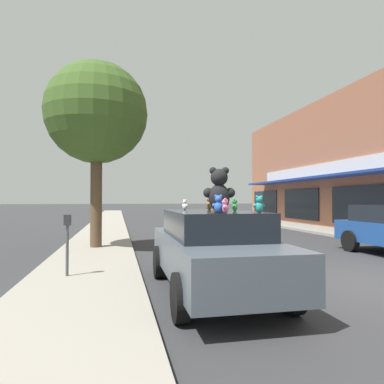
# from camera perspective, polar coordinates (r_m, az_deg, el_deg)

# --- Properties ---
(ground_plane) EXTENTS (260.00, 260.00, 0.00)m
(ground_plane) POSITION_cam_1_polar(r_m,az_deg,el_deg) (7.99, 27.90, -13.46)
(ground_plane) COLOR #333335
(sidewalk_near) EXTENTS (2.34, 90.00, 0.12)m
(sidewalk_near) POSITION_cam_1_polar(r_m,az_deg,el_deg) (6.23, -18.83, -16.52)
(sidewalk_near) COLOR gray
(sidewalk_near) RESTS_ON ground_plane
(plush_art_car) EXTENTS (1.92, 4.49, 1.49)m
(plush_art_car) POSITION_cam_1_polar(r_m,az_deg,el_deg) (6.38, 3.45, -9.41)
(plush_art_car) COLOR #4C5660
(plush_art_car) RESTS_ON ground_plane
(teddy_bear_giant) EXTENTS (0.62, 0.41, 0.81)m
(teddy_bear_giant) POSITION_cam_1_polar(r_m,az_deg,el_deg) (6.29, 4.55, 0.35)
(teddy_bear_giant) COLOR black
(teddy_bear_giant) RESTS_ON plush_art_car
(teddy_bear_pink) EXTENTS (0.13, 0.18, 0.24)m
(teddy_bear_pink) POSITION_cam_1_polar(r_m,az_deg,el_deg) (5.31, 5.56, -2.33)
(teddy_bear_pink) COLOR pink
(teddy_bear_pink) RESTS_ON plush_art_car
(teddy_bear_teal) EXTENTS (0.21, 0.13, 0.28)m
(teddy_bear_teal) POSITION_cam_1_polar(r_m,az_deg,el_deg) (5.59, 11.14, -2.04)
(teddy_bear_teal) COLOR teal
(teddy_bear_teal) RESTS_ON plush_art_car
(teddy_bear_blue) EXTENTS (0.22, 0.17, 0.29)m
(teddy_bear_blue) POSITION_cam_1_polar(r_m,az_deg,el_deg) (5.45, 4.43, -2.03)
(teddy_bear_blue) COLOR blue
(teddy_bear_blue) RESTS_ON plush_art_car
(teddy_bear_white) EXTENTS (0.14, 0.16, 0.22)m
(teddy_bear_white) POSITION_cam_1_polar(r_m,az_deg,el_deg) (7.16, -1.20, -2.14)
(teddy_bear_white) COLOR white
(teddy_bear_white) RESTS_ON plush_art_car
(teddy_bear_red) EXTENTS (0.23, 0.17, 0.30)m
(teddy_bear_red) POSITION_cam_1_polar(r_m,az_deg,el_deg) (6.93, 5.28, -1.83)
(teddy_bear_red) COLOR red
(teddy_bear_red) RESTS_ON plush_art_car
(teddy_bear_green) EXTENTS (0.15, 0.17, 0.23)m
(teddy_bear_green) POSITION_cam_1_polar(r_m,az_deg,el_deg) (6.26, 7.13, -2.19)
(teddy_bear_green) COLOR green
(teddy_bear_green) RESTS_ON plush_art_car
(teddy_bear_orange) EXTENTS (0.13, 0.17, 0.23)m
(teddy_bear_orange) POSITION_cam_1_polar(r_m,az_deg,el_deg) (7.04, 3.77, -2.11)
(teddy_bear_orange) COLOR orange
(teddy_bear_orange) RESTS_ON plush_art_car
(teddy_bear_brown) EXTENTS (0.16, 0.22, 0.29)m
(teddy_bear_brown) POSITION_cam_1_polar(r_m,az_deg,el_deg) (7.06, 2.88, -1.88)
(teddy_bear_brown) COLOR olive
(teddy_bear_brown) RESTS_ON plush_art_car
(street_tree) EXTENTS (3.42, 3.42, 6.23)m
(street_tree) POSITION_cam_1_polar(r_m,az_deg,el_deg) (12.26, -15.60, 12.45)
(street_tree) COLOR brown
(street_tree) RESTS_ON sidewalk_near
(parking_meter) EXTENTS (0.14, 0.10, 1.27)m
(parking_meter) POSITION_cam_1_polar(r_m,az_deg,el_deg) (7.63, -20.07, -7.02)
(parking_meter) COLOR #4C4C51
(parking_meter) RESTS_ON sidewalk_near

